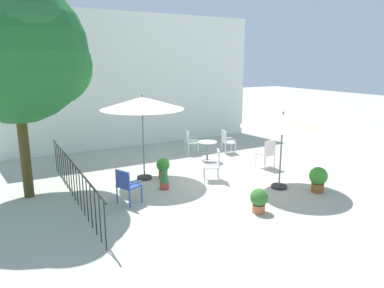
% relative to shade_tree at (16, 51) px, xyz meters
% --- Properties ---
extents(ground_plane, '(60.00, 60.00, 0.00)m').
position_rel_shade_tree_xyz_m(ground_plane, '(4.55, -0.94, -3.73)').
color(ground_plane, '#B2B2A2').
extents(villa_facade, '(10.79, 0.30, 5.37)m').
position_rel_shade_tree_xyz_m(villa_facade, '(4.55, 4.23, -1.04)').
color(villa_facade, white).
rests_on(villa_facade, ground).
extents(terrace_railing, '(0.03, 5.99, 1.01)m').
position_rel_shade_tree_xyz_m(terrace_railing, '(0.93, -0.94, -3.05)').
color(terrace_railing, black).
rests_on(terrace_railing, ground).
extents(shade_tree, '(3.67, 3.50, 5.45)m').
position_rel_shade_tree_xyz_m(shade_tree, '(0.00, 0.00, 0.00)').
color(shade_tree, '#443C1A').
rests_on(shade_tree, ground).
extents(patio_umbrella_0, '(2.43, 2.43, 2.54)m').
position_rel_shade_tree_xyz_m(patio_umbrella_0, '(3.13, -0.17, -1.45)').
color(patio_umbrella_0, '#2D2D2D').
rests_on(patio_umbrella_0, ground).
extents(patio_umbrella_1, '(2.29, 2.29, 2.16)m').
position_rel_shade_tree_xyz_m(patio_umbrella_1, '(6.14, -2.75, -1.82)').
color(patio_umbrella_1, '#2D2D2D').
rests_on(patio_umbrella_1, ground).
extents(cafe_table_0, '(0.67, 0.67, 0.71)m').
position_rel_shade_tree_xyz_m(cafe_table_0, '(5.81, 0.57, -3.23)').
color(cafe_table_0, white).
rests_on(cafe_table_0, ground).
extents(patio_chair_0, '(0.61, 0.63, 0.89)m').
position_rel_shade_tree_xyz_m(patio_chair_0, '(2.02, -1.79, -3.20)').
color(patio_chair_0, '#304A99').
rests_on(patio_chair_0, ground).
extents(patio_chair_1, '(0.50, 0.53, 0.92)m').
position_rel_shade_tree_xyz_m(patio_chair_1, '(5.74, 1.76, -3.19)').
color(patio_chair_1, silver).
rests_on(patio_chair_1, ground).
extents(patio_chair_2, '(0.60, 0.60, 0.93)m').
position_rel_shade_tree_xyz_m(patio_chair_2, '(4.90, -1.30, -3.21)').
color(patio_chair_2, white).
rests_on(patio_chair_2, ground).
extents(patio_chair_3, '(0.47, 0.46, 0.96)m').
position_rel_shade_tree_xyz_m(patio_chair_3, '(7.09, -1.11, -3.17)').
color(patio_chair_3, white).
rests_on(patio_chair_3, ground).
extents(patio_chair_4, '(0.55, 0.59, 0.89)m').
position_rel_shade_tree_xyz_m(patio_chair_4, '(7.06, 1.20, -3.22)').
color(patio_chair_4, silver).
rests_on(patio_chair_4, ground).
extents(potted_plant_0, '(0.41, 0.40, 0.64)m').
position_rel_shade_tree_xyz_m(potted_plant_0, '(3.62, -0.45, -3.35)').
color(potted_plant_0, '#B65E33').
rests_on(potted_plant_0, ground).
extents(potted_plant_1, '(0.27, 0.27, 0.75)m').
position_rel_shade_tree_xyz_m(potted_plant_1, '(3.29, -1.27, -3.37)').
color(potted_plant_1, '#B04A37').
rests_on(potted_plant_1, ground).
extents(potted_plant_2, '(0.49, 0.49, 0.70)m').
position_rel_shade_tree_xyz_m(potted_plant_2, '(6.84, -3.49, -3.33)').
color(potted_plant_2, '#935630').
rests_on(potted_plant_2, ground).
extents(potted_plant_3, '(0.42, 0.42, 0.58)m').
position_rel_shade_tree_xyz_m(potted_plant_3, '(4.56, -3.79, -3.41)').
color(potted_plant_3, '#CF6A47').
rests_on(potted_plant_3, ground).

